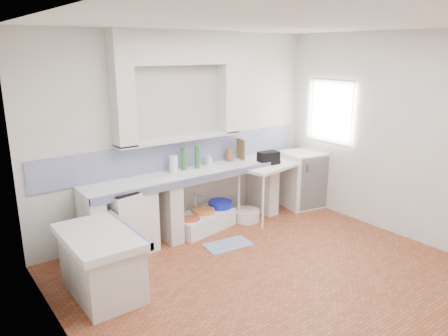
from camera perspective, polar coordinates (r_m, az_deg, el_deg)
floor at (r=5.13m, az=6.90°, el=-14.39°), size 4.50×4.50×0.00m
ceiling at (r=4.46m, az=8.12°, el=18.63°), size 4.50×4.50×0.00m
wall_back at (r=6.15m, az=-5.59°, el=4.69°), size 4.50×0.00×4.50m
wall_left at (r=3.49m, az=-20.32°, el=-4.65°), size 0.00×4.50×4.50m
wall_right at (r=6.34m, az=22.32°, el=3.92°), size 0.00×4.50×4.50m
alcove_mass at (r=5.89m, az=-6.10°, el=15.70°), size 1.90×0.25×0.45m
window_frame at (r=7.12m, az=14.98°, el=7.34°), size 0.35×0.86×1.06m
lace_valance at (r=6.97m, az=14.44°, el=10.36°), size 0.01×0.84×0.24m
counter_slab at (r=5.98m, az=-4.78°, el=-0.93°), size 3.00×0.60×0.08m
counter_lip at (r=5.75m, az=-3.30°, el=-1.57°), size 3.00×0.04×0.10m
counter_pier_left at (r=5.57m, az=-17.09°, el=-7.78°), size 0.20×0.55×0.82m
counter_pier_mid at (r=5.96m, az=-7.55°, el=-5.65°), size 0.20×0.55×0.82m
counter_pier_right at (r=6.92m, az=5.19°, el=-2.56°), size 0.20×0.55×0.82m
peninsula_top at (r=4.71m, az=-16.26°, el=-8.74°), size 0.70×1.10×0.08m
peninsula_base at (r=4.86m, az=-15.94°, el=-12.51°), size 0.60×1.00×0.62m
peninsula_lip at (r=4.82m, az=-12.57°, el=-7.91°), size 0.04×1.10×0.10m
backsplash at (r=6.20m, az=-5.44°, el=1.95°), size 4.27×0.03×0.40m
stove at (r=5.68m, az=-12.79°, el=-6.81°), size 0.69×0.68×0.85m
sink at (r=6.33m, az=-2.87°, el=-7.17°), size 0.99×0.66×0.22m
side_table at (r=6.73m, az=6.08°, el=-2.95°), size 1.11×0.74×0.05m
fridge at (r=7.26m, az=10.29°, el=-1.46°), size 0.70×0.70×0.92m
bucket_red at (r=6.10m, az=-4.48°, el=-7.87°), size 0.36×0.36×0.26m
bucket_orange at (r=6.33m, az=-2.70°, el=-6.79°), size 0.41×0.41×0.30m
bucket_blue at (r=6.52m, az=-0.49°, el=-5.88°), size 0.44×0.44×0.34m
basin_white at (r=6.65m, az=3.02°, el=-6.29°), size 0.53×0.53×0.16m
water_bottle_a at (r=6.42m, az=-4.09°, el=-6.57°), size 0.09×0.09×0.28m
water_bottle_b at (r=6.51m, az=-2.80°, el=-6.29°), size 0.09×0.09×0.26m
black_bag at (r=6.56m, az=5.93°, el=1.34°), size 0.34×0.22×0.20m
green_bottle_a at (r=6.06m, az=-5.42°, el=1.22°), size 0.07×0.07×0.32m
green_bottle_b at (r=6.13m, az=-3.62°, el=1.45°), size 0.09×0.09×0.32m
knife_block at (r=6.52m, az=0.74°, el=1.74°), size 0.10×0.08×0.19m
cutting_board at (r=6.64m, az=2.25°, el=2.52°), size 0.06×0.23×0.31m
paper_towel at (r=5.96m, az=-6.76°, el=0.53°), size 0.13×0.13×0.23m
soap_bottle at (r=6.30m, az=-2.05°, el=1.20°), size 0.10×0.10×0.18m
rug at (r=5.86m, az=0.54°, el=-10.18°), size 0.66×0.43×0.01m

